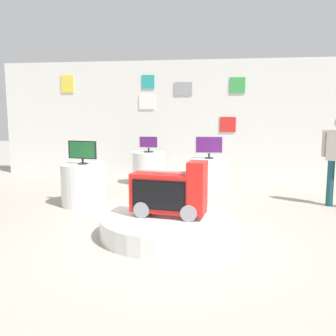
{
  "coord_description": "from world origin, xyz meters",
  "views": [
    {
      "loc": [
        0.83,
        -4.62,
        1.69
      ],
      "look_at": [
        -0.12,
        1.28,
        0.79
      ],
      "focal_mm": 41.32,
      "sensor_mm": 36.0,
      "label": 1
    }
  ],
  "objects_px": {
    "tv_on_left_rear": "(209,146)",
    "display_pedestal_right_rear": "(149,168)",
    "display_pedestal_center_rear": "(83,185)",
    "main_display_pedestal": "(168,226)",
    "tv_on_right_rear": "(149,144)",
    "display_pedestal_left_rear": "(209,177)",
    "novelty_firetruck_tv": "(170,194)",
    "tv_on_center_rear": "(82,151)"
  },
  "relations": [
    {
      "from": "tv_on_left_rear",
      "to": "display_pedestal_right_rear",
      "type": "xyz_separation_m",
      "value": [
        -1.42,
        0.95,
        -0.63
      ]
    },
    {
      "from": "display_pedestal_center_rear",
      "to": "display_pedestal_right_rear",
      "type": "relative_size",
      "value": 1.06
    },
    {
      "from": "main_display_pedestal",
      "to": "display_pedestal_center_rear",
      "type": "height_order",
      "value": "display_pedestal_center_rear"
    },
    {
      "from": "tv_on_right_rear",
      "to": "display_pedestal_left_rear",
      "type": "bearing_deg",
      "value": -33.5
    },
    {
      "from": "main_display_pedestal",
      "to": "display_pedestal_right_rear",
      "type": "xyz_separation_m",
      "value": [
        -1.02,
        3.55,
        0.24
      ]
    },
    {
      "from": "novelty_firetruck_tv",
      "to": "display_pedestal_center_rear",
      "type": "distance_m",
      "value": 2.31
    },
    {
      "from": "display_pedestal_center_rear",
      "to": "tv_on_left_rear",
      "type": "bearing_deg",
      "value": 28.27
    },
    {
      "from": "tv_on_left_rear",
      "to": "novelty_firetruck_tv",
      "type": "bearing_deg",
      "value": -98.27
    },
    {
      "from": "tv_on_left_rear",
      "to": "display_pedestal_left_rear",
      "type": "bearing_deg",
      "value": 86.7
    },
    {
      "from": "display_pedestal_right_rear",
      "to": "novelty_firetruck_tv",
      "type": "bearing_deg",
      "value": -73.77
    },
    {
      "from": "novelty_firetruck_tv",
      "to": "tv_on_center_rear",
      "type": "height_order",
      "value": "tv_on_center_rear"
    },
    {
      "from": "tv_on_center_rear",
      "to": "novelty_firetruck_tv",
      "type": "bearing_deg",
      "value": -39.13
    },
    {
      "from": "tv_on_left_rear",
      "to": "display_pedestal_right_rear",
      "type": "relative_size",
      "value": 0.74
    },
    {
      "from": "display_pedestal_left_rear",
      "to": "tv_on_center_rear",
      "type": "distance_m",
      "value": 2.53
    },
    {
      "from": "novelty_firetruck_tv",
      "to": "tv_on_center_rear",
      "type": "xyz_separation_m",
      "value": [
        -1.78,
        1.45,
        0.4
      ]
    },
    {
      "from": "display_pedestal_center_rear",
      "to": "tv_on_right_rear",
      "type": "distance_m",
      "value": 2.3
    },
    {
      "from": "novelty_firetruck_tv",
      "to": "display_pedestal_left_rear",
      "type": "height_order",
      "value": "novelty_firetruck_tv"
    },
    {
      "from": "display_pedestal_left_rear",
      "to": "display_pedestal_center_rear",
      "type": "height_order",
      "value": "same"
    },
    {
      "from": "display_pedestal_left_rear",
      "to": "display_pedestal_center_rear",
      "type": "xyz_separation_m",
      "value": [
        -2.16,
        -1.17,
        0.0
      ]
    },
    {
      "from": "tv_on_center_rear",
      "to": "display_pedestal_center_rear",
      "type": "bearing_deg",
      "value": 98.61
    },
    {
      "from": "novelty_firetruck_tv",
      "to": "display_pedestal_left_rear",
      "type": "bearing_deg",
      "value": 81.73
    },
    {
      "from": "main_display_pedestal",
      "to": "display_pedestal_left_rear",
      "type": "xyz_separation_m",
      "value": [
        0.4,
        2.61,
        0.24
      ]
    },
    {
      "from": "tv_on_left_rear",
      "to": "tv_on_center_rear",
      "type": "bearing_deg",
      "value": -151.63
    },
    {
      "from": "display_pedestal_left_rear",
      "to": "display_pedestal_right_rear",
      "type": "distance_m",
      "value": 1.7
    },
    {
      "from": "tv_on_center_rear",
      "to": "display_pedestal_right_rear",
      "type": "relative_size",
      "value": 0.73
    },
    {
      "from": "tv_on_center_rear",
      "to": "tv_on_right_rear",
      "type": "xyz_separation_m",
      "value": [
        0.74,
        2.11,
        -0.04
      ]
    },
    {
      "from": "display_pedestal_center_rear",
      "to": "display_pedestal_left_rear",
      "type": "bearing_deg",
      "value": 28.36
    },
    {
      "from": "tv_on_center_rear",
      "to": "display_pedestal_right_rear",
      "type": "height_order",
      "value": "tv_on_center_rear"
    },
    {
      "from": "tv_on_center_rear",
      "to": "display_pedestal_right_rear",
      "type": "xyz_separation_m",
      "value": [
        0.74,
        2.11,
        -0.61
      ]
    },
    {
      "from": "tv_on_left_rear",
      "to": "tv_on_right_rear",
      "type": "bearing_deg",
      "value": 146.37
    },
    {
      "from": "main_display_pedestal",
      "to": "tv_on_right_rear",
      "type": "height_order",
      "value": "tv_on_right_rear"
    },
    {
      "from": "display_pedestal_left_rear",
      "to": "display_pedestal_center_rear",
      "type": "relative_size",
      "value": 0.95
    },
    {
      "from": "display_pedestal_center_rear",
      "to": "display_pedestal_right_rear",
      "type": "xyz_separation_m",
      "value": [
        0.74,
        2.11,
        0.0
      ]
    },
    {
      "from": "tv_on_left_rear",
      "to": "display_pedestal_center_rear",
      "type": "xyz_separation_m",
      "value": [
        -2.16,
        -1.16,
        -0.63
      ]
    },
    {
      "from": "main_display_pedestal",
      "to": "display_pedestal_left_rear",
      "type": "relative_size",
      "value": 2.48
    },
    {
      "from": "novelty_firetruck_tv",
      "to": "display_pedestal_right_rear",
      "type": "bearing_deg",
      "value": 106.23
    },
    {
      "from": "display_pedestal_left_rear",
      "to": "tv_on_right_rear",
      "type": "height_order",
      "value": "tv_on_right_rear"
    },
    {
      "from": "display_pedestal_left_rear",
      "to": "tv_on_left_rear",
      "type": "height_order",
      "value": "tv_on_left_rear"
    },
    {
      "from": "novelty_firetruck_tv",
      "to": "tv_on_right_rear",
      "type": "bearing_deg",
      "value": 106.24
    },
    {
      "from": "main_display_pedestal",
      "to": "tv_on_right_rear",
      "type": "distance_m",
      "value": 3.78
    },
    {
      "from": "display_pedestal_center_rear",
      "to": "tv_on_center_rear",
      "type": "bearing_deg",
      "value": -81.39
    },
    {
      "from": "main_display_pedestal",
      "to": "tv_on_right_rear",
      "type": "xyz_separation_m",
      "value": [
        -1.02,
        3.55,
        0.8
      ]
    }
  ]
}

